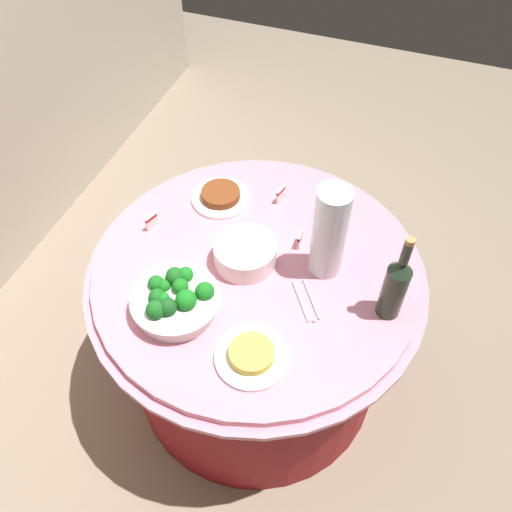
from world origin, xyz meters
The scene contains 12 objects.
ground_plane centered at (0.00, 0.00, 0.00)m, with size 6.00×6.00×0.00m, color gray.
buffet_table centered at (0.00, 0.00, 0.38)m, with size 1.16×1.16×0.74m.
broccoli_bowl centered at (-0.25, 0.17, 0.79)m, with size 0.28×0.28×0.11m.
plate_stack centered at (0.01, 0.04, 0.78)m, with size 0.21×0.21×0.08m.
wine_bottle centered at (-0.03, -0.45, 0.87)m, with size 0.07×0.07×0.34m.
decorative_fruit_vase centered at (0.07, -0.22, 0.89)m, with size 0.11×0.11×0.34m.
serving_tongs centered at (-0.09, -0.20, 0.74)m, with size 0.16×0.13×0.01m.
food_plate_fried_egg centered at (-0.33, -0.11, 0.76)m, with size 0.22×0.22×0.04m.
food_plate_stir_fry centered at (0.26, 0.23, 0.76)m, with size 0.22×0.22×0.04m.
label_placard_front centered at (0.14, -0.11, 0.77)m, with size 0.05×0.01×0.05m.
label_placard_mid centered at (0.33, 0.02, 0.77)m, with size 0.05×0.02×0.05m.
label_placard_rear centered at (0.04, 0.41, 0.77)m, with size 0.05×0.02×0.05m.
Camera 1 is at (-1.05, -0.39, 2.12)m, focal length 37.06 mm.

